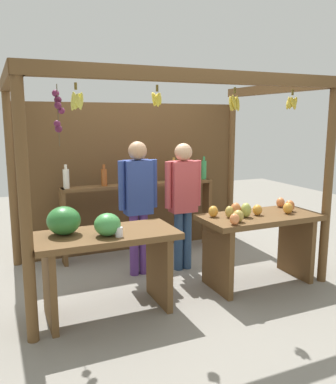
% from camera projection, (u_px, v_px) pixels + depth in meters
% --- Properties ---
extents(ground_plane, '(12.00, 12.00, 0.00)m').
position_uv_depth(ground_plane, '(161.00, 272.00, 4.99)').
color(ground_plane, gray).
rests_on(ground_plane, ground).
extents(market_stall, '(3.35, 2.11, 2.31)m').
position_uv_depth(market_stall, '(147.00, 160.00, 5.16)').
color(market_stall, brown).
rests_on(market_stall, ground).
extents(fruit_counter_left, '(1.35, 0.64, 1.07)m').
position_uv_depth(fruit_counter_left, '(99.00, 247.00, 3.82)').
color(fruit_counter_left, brown).
rests_on(fruit_counter_left, ground).
extents(fruit_counter_right, '(1.35, 0.64, 0.97)m').
position_uv_depth(fruit_counter_right, '(258.00, 232.00, 4.55)').
color(fruit_counter_right, brown).
rests_on(fruit_counter_right, ground).
extents(bottle_shelf_unit, '(2.15, 0.22, 1.33)m').
position_uv_depth(bottle_shelf_unit, '(140.00, 198.00, 5.53)').
color(bottle_shelf_unit, brown).
rests_on(bottle_shelf_unit, ground).
extents(vendor_man, '(0.48, 0.22, 1.61)m').
position_uv_depth(vendor_man, '(138.00, 196.00, 4.76)').
color(vendor_man, '#57327F').
rests_on(vendor_man, ground).
extents(vendor_woman, '(0.48, 0.21, 1.58)m').
position_uv_depth(vendor_woman, '(183.00, 195.00, 4.93)').
color(vendor_woman, navy).
rests_on(vendor_woman, ground).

